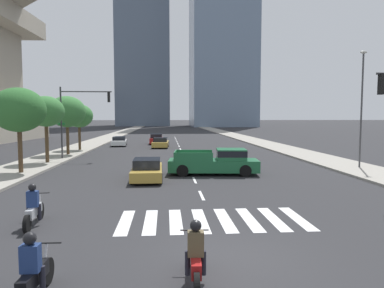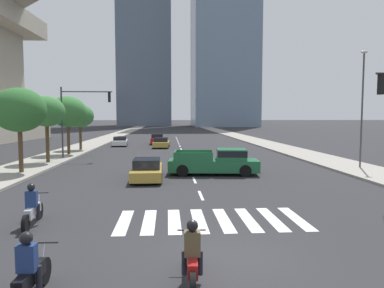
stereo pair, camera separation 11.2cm
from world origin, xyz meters
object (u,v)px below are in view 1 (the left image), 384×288
sedan_gold_0 (161,143)px  sedan_gold_1 (147,170)px  street_lamp_east (362,101)px  street_tree_fourth (79,116)px  sedan_white_2 (119,141)px  street_tree_nearest (19,110)px  motorcycle_lead (33,274)px  traffic_signal_far (80,110)px  street_tree_second (46,112)px  street_tree_third (67,112)px  sedan_red_3 (156,139)px  motorcycle_third (196,258)px  pickup_truck (218,162)px  motorcycle_trailing (34,209)px

sedan_gold_0 → sedan_gold_1: bearing=-178.5°
street_lamp_east → street_tree_fourth: street_lamp_east is taller
sedan_white_2 → street_tree_fourth: (-3.36, -6.94, 3.28)m
sedan_gold_1 → street_tree_nearest: size_ratio=0.83×
motorcycle_lead → traffic_signal_far: size_ratio=0.34×
street_tree_second → motorcycle_lead: bearing=-72.4°
street_lamp_east → street_tree_third: (-23.30, 10.33, -0.64)m
sedan_gold_0 → sedan_red_3: (-0.66, 5.62, 0.07)m
sedan_gold_0 → street_tree_fourth: 10.12m
motorcycle_third → traffic_signal_far: traffic_signal_far is taller
pickup_truck → street_lamp_east: 11.37m
sedan_white_2 → street_lamp_east: street_lamp_east is taller
motorcycle_trailing → traffic_signal_far: size_ratio=0.36×
motorcycle_trailing → motorcycle_third: 6.92m
pickup_truck → street_lamp_east: street_lamp_east is taller
pickup_truck → sedan_gold_0: bearing=106.8°
traffic_signal_far → street_tree_fourth: size_ratio=1.24×
sedan_gold_0 → street_tree_fourth: bearing=116.5°
street_tree_nearest → sedan_gold_0: bearing=65.7°
sedan_gold_0 → street_tree_second: (-8.77, -14.34, 3.59)m
motorcycle_trailing → street_tree_third: (-4.87, 22.01, 3.65)m
motorcycle_third → sedan_gold_1: 13.38m
motorcycle_third → motorcycle_lead: bearing=102.4°
sedan_gold_0 → sedan_white_2: sedan_gold_0 is taller
street_tree_fourth → street_tree_nearest: bearing=-90.0°
motorcycle_trailing → street_lamp_east: size_ratio=0.27×
sedan_gold_1 → street_tree_second: street_tree_second is taller
sedan_gold_1 → street_tree_nearest: bearing=73.3°
motorcycle_third → street_tree_third: 28.65m
motorcycle_third → street_tree_nearest: 18.93m
sedan_gold_0 → sedan_white_2: (-5.42, 3.09, -0.00)m
sedan_red_3 → street_tree_third: bearing=149.6°
sedan_gold_0 → street_tree_third: street_tree_third is taller
motorcycle_trailing → sedan_gold_1: size_ratio=0.49×
motorcycle_trailing → sedan_white_2: bearing=-2.6°
sedan_white_2 → street_tree_fourth: street_tree_fourth is taller
sedan_gold_1 → sedan_red_3: (-0.18, 27.39, 0.06)m
motorcycle_lead → traffic_signal_far: bearing=12.6°
sedan_gold_1 → motorcycle_lead: bearing=172.7°
motorcycle_third → pickup_truck: 14.98m
street_lamp_east → street_tree_fourth: size_ratio=1.65×
pickup_truck → sedan_gold_1: 4.74m
sedan_gold_1 → street_tree_second: 11.69m
sedan_gold_0 → sedan_red_3: 5.66m
motorcycle_lead → street_tree_third: (-6.73, 27.13, 3.64)m
street_tree_nearest → motorcycle_trailing: bearing=-66.2°
sedan_white_2 → sedan_gold_0: bearing=-124.6°
motorcycle_lead → street_tree_nearest: 17.88m
street_tree_fourth → motorcycle_trailing: bearing=-79.6°
motorcycle_lead → motorcycle_trailing: 5.45m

